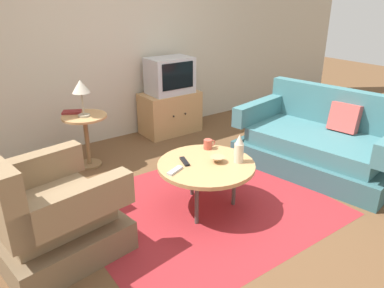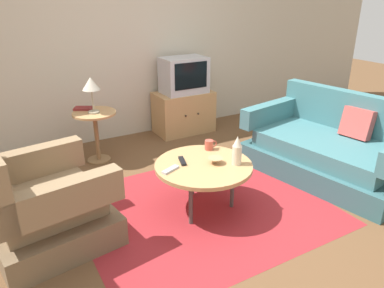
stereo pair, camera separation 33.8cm
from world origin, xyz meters
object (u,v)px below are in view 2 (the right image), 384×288
object	(u,v)px
bowl	(215,161)
tv_stand	(184,112)
coffee_table	(204,167)
book	(83,108)
vase	(237,151)
side_table	(96,126)
television	(184,75)
mug	(209,145)
armchair	(41,208)
tv_remote_silver	(170,170)
tv_remote_dark	(182,161)
table_lamp	(91,86)
couch	(331,149)

from	to	relation	value
bowl	tv_stand	bearing A→B (deg)	69.45
coffee_table	book	bearing A→B (deg)	110.38
vase	book	xyz separation A→B (m)	(-0.87, 1.81, 0.04)
side_table	coffee_table	bearing A→B (deg)	-70.22
tv_stand	television	distance (m)	0.53
vase	mug	world-z (taller)	vase
coffee_table	tv_stand	xyz separation A→B (m)	(0.81, 1.87, -0.14)
side_table	television	size ratio (longest dim) A/B	1.01
armchair	tv_remote_silver	bearing A→B (deg)	71.84
television	vase	xyz separation A→B (m)	(-0.56, -2.00, -0.23)
coffee_table	tv_remote_silver	xyz separation A→B (m)	(-0.31, 0.03, 0.04)
coffee_table	tv_stand	world-z (taller)	tv_stand
tv_remote_dark	table_lamp	bearing A→B (deg)	-146.03
mug	book	size ratio (longest dim) A/B	0.55
side_table	vase	xyz separation A→B (m)	(0.79, -1.64, 0.15)
couch	mug	world-z (taller)	couch
tv_remote_dark	book	world-z (taller)	book
armchair	vase	distance (m)	1.66
couch	book	distance (m)	2.81
vase	tv_remote_dark	world-z (taller)	vase
couch	tv_remote_silver	world-z (taller)	couch
vase	mug	distance (m)	0.40
television	book	size ratio (longest dim) A/B	2.48
vase	tv_remote_silver	world-z (taller)	vase
couch	television	distance (m)	2.14
couch	side_table	size ratio (longest dim) A/B	3.02
tv_stand	book	distance (m)	1.48
side_table	table_lamp	world-z (taller)	table_lamp
couch	coffee_table	world-z (taller)	couch
side_table	tv_remote_silver	bearing A→B (deg)	-81.36
coffee_table	television	xyz separation A→B (m)	(0.81, 1.85, 0.39)
coffee_table	bowl	world-z (taller)	bowl
television	bowl	size ratio (longest dim) A/B	4.45
vase	couch	bearing A→B (deg)	3.10
bowl	book	xyz separation A→B (m)	(-0.71, 1.70, 0.14)
television	table_lamp	size ratio (longest dim) A/B	1.48
couch	bowl	distance (m)	1.48
vase	coffee_table	bearing A→B (deg)	150.06
armchair	tv_remote_dark	size ratio (longest dim) A/B	5.66
tv_stand	bowl	distance (m)	2.05
armchair	table_lamp	size ratio (longest dim) A/B	2.49
armchair	side_table	world-z (taller)	armchair
side_table	tv_stand	world-z (taller)	side_table
tv_remote_dark	book	bearing A→B (deg)	-145.70
vase	tv_remote_silver	xyz separation A→B (m)	(-0.57, 0.17, -0.12)
tv_stand	side_table	bearing A→B (deg)	-164.60
armchair	bowl	size ratio (longest dim) A/B	7.51
side_table	tv_stand	size ratio (longest dim) A/B	0.76
mug	couch	bearing A→B (deg)	-13.47
tv_stand	tv_remote_dark	xyz separation A→B (m)	(-0.96, -1.74, 0.18)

